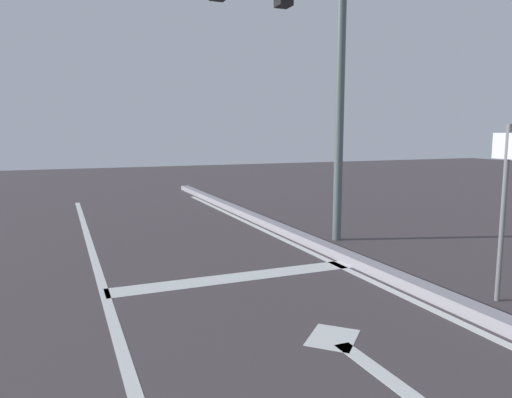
% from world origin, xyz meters
% --- Properties ---
extents(lane_line_center, '(0.12, 20.00, 0.01)m').
position_xyz_m(lane_line_center, '(0.03, 6.00, 0.00)').
color(lane_line_center, silver).
rests_on(lane_line_center, ground).
extents(lane_line_curbside, '(0.12, 20.00, 0.01)m').
position_xyz_m(lane_line_curbside, '(3.42, 6.00, 0.00)').
color(lane_line_curbside, silver).
rests_on(lane_line_curbside, ground).
extents(stop_bar, '(3.55, 0.40, 0.01)m').
position_xyz_m(stop_bar, '(1.80, 7.55, 0.00)').
color(stop_bar, silver).
rests_on(stop_bar, ground).
extents(lane_arrow_stem, '(0.16, 1.40, 0.01)m').
position_xyz_m(lane_arrow_stem, '(1.98, 4.49, 0.00)').
color(lane_arrow_stem, silver).
rests_on(lane_arrow_stem, ground).
extents(lane_arrow_head, '(0.71, 0.71, 0.01)m').
position_xyz_m(lane_arrow_head, '(1.98, 5.34, 0.00)').
color(lane_arrow_head, silver).
rests_on(lane_arrow_head, ground).
extents(curb_strip, '(0.24, 24.00, 0.14)m').
position_xyz_m(curb_strip, '(3.67, 6.00, 0.07)').
color(curb_strip, '#949199').
rests_on(curb_strip, ground).
extents(traffic_signal_mast, '(4.66, 0.34, 5.13)m').
position_xyz_m(traffic_signal_mast, '(2.97, 9.05, 3.74)').
color(traffic_signal_mast, '#51605F').
rests_on(traffic_signal_mast, ground).
extents(street_sign_post, '(0.09, 0.44, 2.10)m').
position_xyz_m(street_sign_post, '(4.36, 5.49, 1.38)').
color(street_sign_post, slate).
rests_on(street_sign_post, ground).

